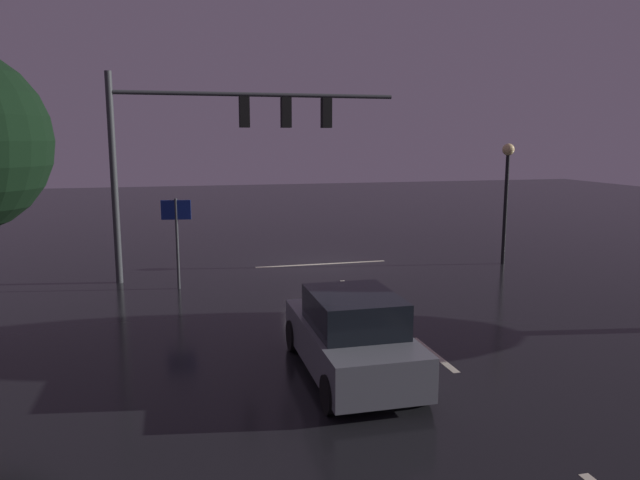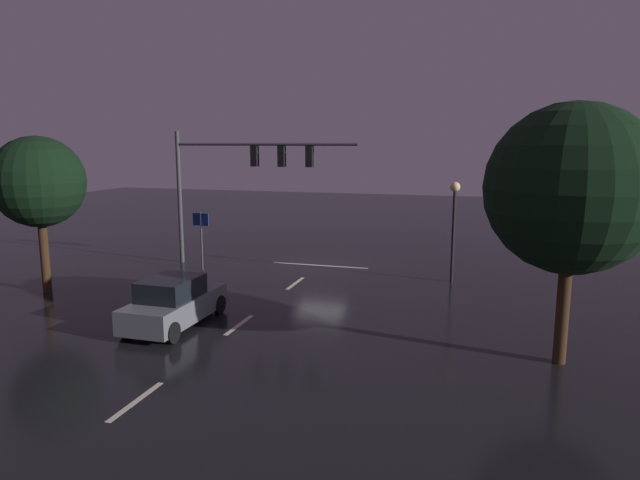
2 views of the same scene
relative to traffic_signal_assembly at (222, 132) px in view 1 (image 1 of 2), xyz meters
name	(u,v)px [view 1 (image 1 of 2)]	position (x,y,z in m)	size (l,w,h in m)	color
ground_plane	(320,263)	(-3.69, -1.34, -4.87)	(80.00, 80.00, 0.00)	black
traffic_signal_assembly	(222,132)	(0.00, 0.00, 0.00)	(9.44, 0.47, 6.72)	#383A3D
lane_dash_far	(352,288)	(-3.69, 2.66, -4.87)	(2.20, 0.16, 0.01)	beige
lane_dash_mid	(434,354)	(-3.69, 8.66, -4.87)	(2.20, 0.16, 0.01)	beige
stop_bar	(321,264)	(-3.69, -1.19, -4.87)	(5.00, 0.16, 0.01)	beige
car_approaching	(351,336)	(-1.60, 9.30, -4.07)	(1.93, 4.38, 1.70)	slate
street_lamp_left_kerb	(507,179)	(-10.33, 0.43, -1.68)	(0.44, 0.44, 4.48)	black
route_sign	(177,224)	(1.58, 1.33, -2.82)	(0.90, 0.19, 2.84)	#383A3D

